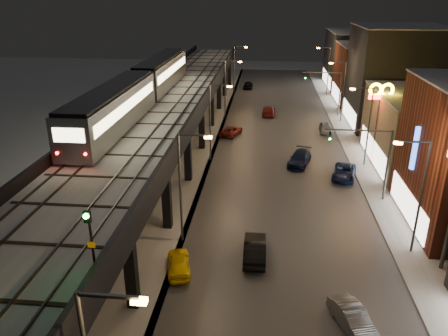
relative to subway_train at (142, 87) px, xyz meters
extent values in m
cube|color=#46474D|center=(16.00, 3.69, -8.49)|extent=(17.00, 120.00, 0.06)
cube|color=#9FA1A8|center=(26.00, 3.69, -8.45)|extent=(4.00, 120.00, 0.14)
cube|color=#9FA1A8|center=(2.50, 3.69, -8.49)|extent=(11.00, 120.00, 0.06)
cube|color=black|center=(2.50, 0.69, -2.72)|extent=(9.00, 100.00, 1.00)
cube|color=black|center=(-1.20, -26.31, -5.87)|extent=(0.70, 0.70, 5.30)
cube|color=black|center=(6.20, -26.31, -5.87)|extent=(0.70, 0.70, 5.30)
cube|color=black|center=(2.50, -26.31, -3.37)|extent=(8.00, 0.60, 0.50)
cube|color=black|center=(-1.20, -16.31, -5.87)|extent=(0.70, 0.70, 5.30)
cube|color=black|center=(6.20, -16.31, -5.87)|extent=(0.70, 0.70, 5.30)
cube|color=black|center=(2.50, -16.31, -3.37)|extent=(8.00, 0.60, 0.50)
cube|color=black|center=(-1.20, -6.31, -5.87)|extent=(0.70, 0.70, 5.30)
cube|color=black|center=(6.20, -6.31, -5.87)|extent=(0.70, 0.70, 5.30)
cube|color=black|center=(2.50, -6.31, -3.37)|extent=(8.00, 0.60, 0.50)
cube|color=black|center=(-1.20, 3.69, -5.87)|extent=(0.70, 0.70, 5.30)
cube|color=black|center=(6.20, 3.69, -5.87)|extent=(0.70, 0.70, 5.30)
cube|color=black|center=(2.50, 3.69, -3.37)|extent=(8.00, 0.60, 0.50)
cube|color=black|center=(-1.20, 13.69, -5.87)|extent=(0.70, 0.70, 5.30)
cube|color=black|center=(6.20, 13.69, -5.87)|extent=(0.70, 0.70, 5.30)
cube|color=black|center=(2.50, 13.69, -3.37)|extent=(8.00, 0.60, 0.50)
cube|color=black|center=(-1.20, 23.69, -5.87)|extent=(0.70, 0.70, 5.30)
cube|color=black|center=(6.20, 23.69, -5.87)|extent=(0.70, 0.70, 5.30)
cube|color=black|center=(2.50, 23.69, -3.37)|extent=(8.00, 0.60, 0.50)
cube|color=black|center=(-1.20, 33.69, -5.87)|extent=(0.70, 0.70, 5.30)
cube|color=black|center=(6.20, 33.69, -5.87)|extent=(0.70, 0.70, 5.30)
cube|color=black|center=(2.50, 33.69, -3.37)|extent=(8.00, 0.60, 0.50)
cube|color=black|center=(-1.20, 43.69, -5.87)|extent=(0.70, 0.70, 5.30)
cube|color=black|center=(6.20, 43.69, -5.87)|extent=(0.70, 0.70, 5.30)
cube|color=black|center=(2.50, 43.69, -3.37)|extent=(8.00, 0.60, 0.50)
cube|color=#B2B7C1|center=(2.50, 0.69, -2.14)|extent=(8.40, 100.00, 0.16)
cube|color=#332D28|center=(-0.72, 0.69, -1.98)|extent=(0.08, 98.00, 0.16)
cube|color=#332D28|center=(0.72, 0.69, -1.98)|extent=(0.08, 98.00, 0.16)
cube|color=#332D28|center=(3.78, 0.69, -1.98)|extent=(0.08, 98.00, 0.16)
cube|color=#332D28|center=(5.22, 0.69, -1.98)|extent=(0.08, 98.00, 0.16)
cube|color=black|center=(2.50, -29.31, -2.03)|extent=(7.80, 0.24, 0.06)
cube|color=black|center=(2.50, -13.31, -2.03)|extent=(7.80, 0.24, 0.06)
cube|color=black|center=(2.50, 2.69, -2.03)|extent=(7.80, 0.24, 0.06)
cube|color=black|center=(2.50, 18.69, -2.03)|extent=(7.80, 0.24, 0.06)
cube|color=black|center=(2.50, 34.69, -2.03)|extent=(7.80, 0.24, 0.06)
cube|color=black|center=(6.85, 0.69, -1.67)|extent=(0.30, 100.00, 1.10)
cube|color=black|center=(-1.85, 0.69, -1.67)|extent=(0.30, 100.00, 1.10)
cube|color=white|center=(26.45, -13.31, -6.92)|extent=(0.10, 9.60, 2.40)
cube|color=#74644C|center=(32.50, 0.69, -4.52)|extent=(12.00, 15.00, 8.00)
cube|color=white|center=(26.45, 0.69, -6.92)|extent=(0.10, 12.00, 2.40)
cube|color=#B2B7C1|center=(32.50, 0.69, -0.44)|extent=(12.20, 15.20, 0.16)
cube|color=black|center=(32.50, 16.69, -1.52)|extent=(12.00, 13.00, 14.00)
cube|color=white|center=(26.45, 16.69, -6.92)|extent=(0.10, 10.40, 2.40)
cube|color=#B2B7C1|center=(32.50, 16.69, 5.56)|extent=(12.20, 13.20, 0.16)
cube|color=#5D2315|center=(32.50, 30.69, -3.52)|extent=(12.00, 12.00, 10.00)
cube|color=white|center=(26.45, 30.69, -6.92)|extent=(0.10, 9.60, 2.40)
cube|color=#B2B7C1|center=(32.50, 30.69, 1.56)|extent=(12.20, 12.20, 0.16)
cube|color=black|center=(32.50, 44.69, -3.02)|extent=(12.00, 16.00, 11.00)
cube|color=white|center=(26.45, 44.69, -6.92)|extent=(0.10, 12.80, 2.40)
cube|color=#B2B7C1|center=(32.50, 44.69, 2.56)|extent=(12.20, 16.20, 0.16)
cube|color=#38383A|center=(8.90, -36.31, 0.38)|extent=(2.20, 0.12, 0.12)
cube|color=#FF9F44|center=(10.00, -36.31, 0.26)|extent=(0.55, 0.28, 0.18)
cylinder|color=#38383A|center=(7.80, -18.31, -4.02)|extent=(0.18, 0.18, 9.00)
cube|color=#38383A|center=(8.90, -18.31, 0.38)|extent=(2.20, 0.12, 0.12)
cube|color=#FF9F44|center=(10.00, -18.31, 0.26)|extent=(0.55, 0.28, 0.18)
cylinder|color=#38383A|center=(25.50, -18.31, -4.02)|extent=(0.18, 0.18, 9.00)
cube|color=#38383A|center=(24.40, -18.31, 0.38)|extent=(2.20, 0.12, 0.12)
cube|color=#FF9F44|center=(23.30, -18.31, 0.26)|extent=(0.55, 0.28, 0.18)
cylinder|color=#38383A|center=(7.80, -0.31, -4.02)|extent=(0.18, 0.18, 9.00)
cube|color=#38383A|center=(8.90, -0.31, 0.38)|extent=(2.20, 0.12, 0.12)
cube|color=#FF9F44|center=(10.00, -0.31, 0.26)|extent=(0.55, 0.28, 0.18)
cylinder|color=#38383A|center=(25.50, -0.31, -4.02)|extent=(0.18, 0.18, 9.00)
cube|color=#38383A|center=(24.40, -0.31, 0.38)|extent=(2.20, 0.12, 0.12)
cube|color=#FF9F44|center=(23.30, -0.31, 0.26)|extent=(0.55, 0.28, 0.18)
cylinder|color=#38383A|center=(7.80, 17.69, -4.02)|extent=(0.18, 0.18, 9.00)
cube|color=#38383A|center=(8.90, 17.69, 0.38)|extent=(2.20, 0.12, 0.12)
cube|color=#FF9F44|center=(10.00, 17.69, 0.26)|extent=(0.55, 0.28, 0.18)
cylinder|color=#38383A|center=(25.50, 17.69, -4.02)|extent=(0.18, 0.18, 9.00)
cube|color=#38383A|center=(24.40, 17.69, 0.38)|extent=(2.20, 0.12, 0.12)
cube|color=#FF9F44|center=(23.30, 17.69, 0.26)|extent=(0.55, 0.28, 0.18)
cylinder|color=#38383A|center=(7.80, 35.69, -4.02)|extent=(0.18, 0.18, 9.00)
cube|color=#38383A|center=(8.90, 35.69, 0.38)|extent=(2.20, 0.12, 0.12)
cube|color=#FF9F44|center=(10.00, 35.69, 0.26)|extent=(0.55, 0.28, 0.18)
cylinder|color=#38383A|center=(25.50, 35.69, -4.02)|extent=(0.18, 0.18, 9.00)
cube|color=#38383A|center=(24.40, 35.69, 0.38)|extent=(2.20, 0.12, 0.12)
cube|color=#FF9F44|center=(23.30, 35.69, 0.26)|extent=(0.55, 0.28, 0.18)
cylinder|color=#38383A|center=(25.50, -9.31, -5.02)|extent=(0.20, 0.20, 7.00)
cube|color=#38383A|center=(22.50, -9.31, -1.62)|extent=(6.00, 0.12, 0.12)
imported|color=black|center=(20.00, -9.31, -2.12)|extent=(0.20, 0.16, 1.00)
sphere|color=#0CFF26|center=(20.00, -9.46, -2.37)|extent=(0.18, 0.18, 0.18)
cylinder|color=#38383A|center=(25.50, 20.69, -5.02)|extent=(0.20, 0.20, 7.00)
cube|color=#38383A|center=(22.50, 20.69, -1.62)|extent=(6.00, 0.12, 0.12)
imported|color=black|center=(20.00, 20.69, -2.12)|extent=(0.20, 0.16, 1.00)
sphere|color=#0CFF26|center=(20.00, 20.54, -2.37)|extent=(0.18, 0.18, 0.18)
cube|color=gray|center=(0.00, -9.89, -0.12)|extent=(3.12, 18.86, 3.56)
cube|color=black|center=(0.00, -9.89, 1.79)|extent=(2.80, 18.32, 0.27)
cube|color=#FFEDA4|center=(-1.57, -9.89, 0.36)|extent=(0.05, 17.24, 0.97)
cube|color=#FFEDA4|center=(1.57, -9.89, 0.36)|extent=(0.05, 17.24, 0.97)
cube|color=gray|center=(0.00, 9.90, -0.12)|extent=(3.12, 18.86, 3.56)
cube|color=black|center=(0.00, 9.90, 1.79)|extent=(2.80, 18.32, 0.27)
cube|color=#FFEDA4|center=(-1.57, 9.90, 0.36)|extent=(0.05, 17.24, 0.97)
cube|color=#FFEDA4|center=(1.57, 9.90, 0.36)|extent=(0.05, 17.24, 0.97)
cube|color=#FFEDA4|center=(0.00, -19.32, 0.42)|extent=(2.37, 0.05, 1.08)
sphere|color=#FF0C0C|center=(-1.08, -19.34, -0.98)|extent=(0.22, 0.22, 0.22)
sphere|color=#FF0C0C|center=(1.08, -19.34, -0.98)|extent=(0.22, 0.22, 0.22)
cylinder|color=black|center=(6.40, -31.60, -0.41)|extent=(0.12, 0.12, 2.97)
cube|color=black|center=(6.40, -31.72, 0.83)|extent=(0.32, 0.18, 0.55)
sphere|color=#0CFF26|center=(6.40, -31.84, 0.93)|extent=(0.26, 0.26, 0.26)
cube|color=#FFB709|center=(6.40, -31.70, -0.61)|extent=(0.35, 0.04, 0.30)
imported|color=#FFD403|center=(8.32, -22.41, -7.86)|extent=(2.39, 4.14, 1.32)
imported|color=black|center=(13.64, -20.23, -7.75)|extent=(1.68, 4.68, 1.54)
imported|color=maroon|center=(9.42, 9.44, -7.90)|extent=(3.32, 4.89, 1.25)
imported|color=maroon|center=(14.57, 20.37, -7.82)|extent=(2.13, 4.89, 1.40)
imported|color=black|center=(10.31, 40.70, -7.79)|extent=(1.87, 4.34, 1.46)
imported|color=#555862|center=(19.61, -27.05, -7.85)|extent=(2.72, 4.30, 1.34)
imported|color=#0E1A46|center=(22.61, -4.32, -7.85)|extent=(3.34, 5.23, 1.34)
imported|color=black|center=(18.14, -0.83, -7.79)|extent=(3.30, 5.41, 1.47)
imported|color=#9599A3|center=(22.56, 11.95, -7.85)|extent=(1.67, 3.97, 1.34)
cylinder|color=#38383A|center=(26.50, 0.39, -4.74)|extent=(0.24, 0.24, 7.55)
cube|color=#FF0C0C|center=(26.50, 0.39, -0.68)|extent=(2.64, 0.25, 0.47)
torus|color=yellow|center=(25.89, 0.39, 0.07)|extent=(1.56, 0.60, 1.53)
torus|color=yellow|center=(27.11, 0.39, 0.07)|extent=(1.56, 0.60, 1.53)
cylinder|color=#38383A|center=(27.00, -12.91, -5.97)|extent=(0.28, 0.28, 5.09)
cube|color=#3065F8|center=(27.00, -12.91, -1.90)|extent=(1.63, 0.35, 3.67)
camera|label=1|loc=(14.05, -48.02, 10.08)|focal=35.00mm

